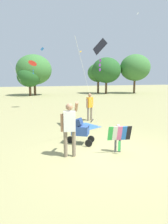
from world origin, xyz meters
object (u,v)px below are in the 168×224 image
Objects in this scene: person_adult_flyer at (69,125)px; kite_green_novelty at (33,64)px; stroller at (80,129)px; person_sitting_far at (90,105)px; picnic_blanket at (83,127)px; kite_adult_black at (99,49)px; child_with_butterfly_kite at (118,135)px.

person_adult_flyer is 11.38m from kite_green_novelty.
stroller is at bearing -86.30° from kite_green_novelty.
stroller is 4.30m from person_sitting_far.
stroller is 0.26× the size of kite_green_novelty.
stroller is at bearing -112.88° from picnic_blanket.
stroller is at bearing -132.53° from kite_adult_black.
person_adult_flyer is 0.46× the size of kite_green_novelty.
person_sitting_far is 1.09× the size of picnic_blanket.
kite_green_novelty is at bearing 93.70° from stroller.
person_adult_flyer reaches higher than picnic_blanket.
child_with_butterfly_kite is at bearing -82.00° from kite_green_novelty.
kite_adult_black is 2.71× the size of person_sitting_far.
stroller reaches higher than picnic_blanket.
stroller is (-0.94, 1.32, -0.02)m from child_with_butterfly_kite.
kite_green_novelty is at bearing 89.61° from person_adult_flyer.
stroller is (0.72, 1.04, -0.46)m from person_adult_flyer.
person_sitting_far is at bearing 80.27° from kite_adult_black.
kite_green_novelty is at bearing 113.00° from person_sitting_far.
person_adult_flyer is 0.41× the size of kite_adult_black.
child_with_butterfly_kite is 0.65× the size of picnic_blanket.
child_with_butterfly_kite is 1.62m from stroller.
person_sitting_far is at bearing -67.00° from kite_green_novelty.
person_adult_flyer is 1.35m from stroller.
person_sitting_far is (1.99, 3.79, 0.38)m from stroller.
person_adult_flyer is at bearing -119.30° from person_sitting_far.
kite_adult_black is at bearing 77.22° from child_with_butterfly_kite.
picnic_blanket is at bearing 67.12° from stroller.
picnic_blanket is (1.02, 2.42, -0.60)m from stroller.
kite_adult_black reaches higher than stroller.
kite_adult_black is 1.11× the size of kite_green_novelty.
child_with_butterfly_kite reaches higher than picnic_blanket.
kite_green_novelty is (-2.30, 8.21, -0.16)m from kite_adult_black.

